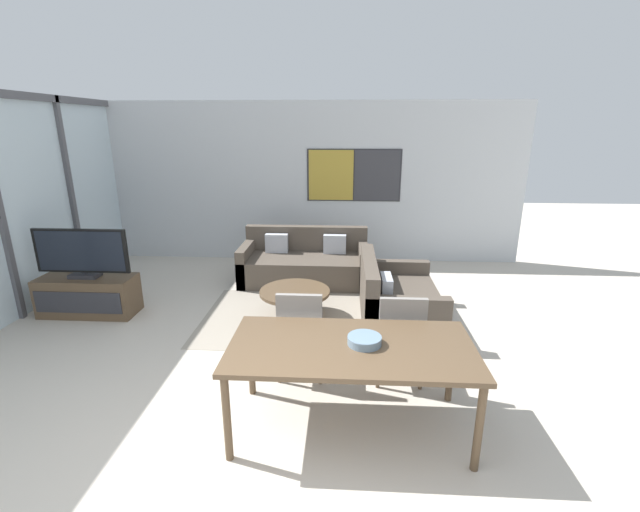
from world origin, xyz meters
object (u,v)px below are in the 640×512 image
dining_chair_left (301,328)px  fruit_bowl (365,340)px  dining_chair_centre (400,333)px  television (81,253)px  coffee_table (295,297)px  sofa_side (393,302)px  sofa_main (305,264)px  dining_table (351,353)px  tv_console (89,296)px

dining_chair_left → fruit_bowl: bearing=-50.9°
dining_chair_centre → fruit_bowl: dining_chair_centre is taller
television → dining_chair_centre: television is taller
coffee_table → dining_chair_centre: (1.15, -1.37, 0.23)m
dining_chair_left → dining_chair_centre: size_ratio=1.00×
sofa_side → sofa_main: bearing=40.3°
coffee_table → fruit_bowl: fruit_bowl is taller
coffee_table → dining_table: dining_table is taller
tv_console → dining_table: (3.40, -2.03, 0.43)m
sofa_main → dining_table: size_ratio=1.04×
dining_table → dining_chair_centre: size_ratio=2.08×
television → coffee_table: television is taller
sofa_side → dining_table: (-0.56, -2.02, 0.41)m
television → coffee_table: 2.77m
sofa_side → dining_chair_centre: dining_chair_centre is taller
sofa_main → fruit_bowl: 3.59m
coffee_table → dining_chair_left: size_ratio=0.98×
dining_chair_left → sofa_side: bearing=51.7°
tv_console → dining_chair_centre: bearing=-19.2°
sofa_side → coffee_table: size_ratio=1.64×
dining_chair_left → dining_chair_centre: same height
television → fruit_bowl: size_ratio=4.51×
tv_console → dining_chair_left: (2.93, -1.31, 0.26)m
tv_console → coffee_table: bearing=0.6°
dining_chair_left → dining_chair_centre: bearing=-2.1°
tv_console → dining_table: 3.98m
dining_table → dining_chair_centre: 0.85m
tv_console → coffee_table: tv_console is taller
dining_table → fruit_bowl: (0.10, 0.02, 0.10)m
tv_console → dining_chair_left: 3.22m
sofa_side → dining_chair_centre: (-0.09, -1.33, 0.25)m
television → sofa_main: bearing=28.2°
coffee_table → dining_chair_left: bearing=-80.9°
sofa_main → dining_table: (0.68, -3.49, 0.41)m
television → sofa_side: size_ratio=0.82×
fruit_bowl → coffee_table: bearing=111.1°
coffee_table → dining_chair_left: dining_chair_left is taller
tv_console → sofa_side: 3.95m
sofa_main → fruit_bowl: same height
sofa_main → sofa_side: size_ratio=1.35×
sofa_main → sofa_side: same height
tv_console → television: bearing=90.0°
dining_chair_left → fruit_bowl: dining_chair_left is taller
tv_console → sofa_side: sofa_side is taller
sofa_side → dining_chair_left: 1.67m
tv_console → coffee_table: 2.71m
sofa_main → coffee_table: sofa_main is taller
television → dining_table: television is taller
sofa_side → dining_chair_left: bearing=141.7°
coffee_table → dining_chair_left: 1.37m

